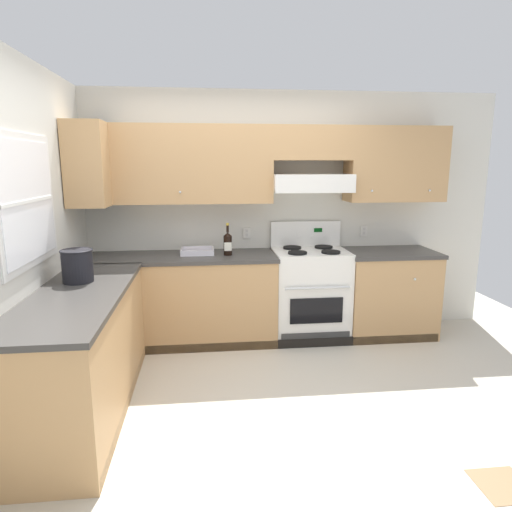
% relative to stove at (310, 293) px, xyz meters
% --- Properties ---
extents(ground_plane, '(7.04, 7.04, 0.00)m').
position_rel_stove_xyz_m(ground_plane, '(-0.74, -1.25, -0.48)').
color(ground_plane, beige).
extents(floor_accent_tile, '(0.30, 0.30, 0.01)m').
position_rel_stove_xyz_m(floor_accent_tile, '(0.59, -2.36, -0.48)').
color(floor_accent_tile, olive).
rests_on(floor_accent_tile, ground_plane).
extents(wall_back, '(4.68, 0.57, 2.55)m').
position_rel_stove_xyz_m(wall_back, '(-0.34, 0.27, 1.00)').
color(wall_back, silver).
rests_on(wall_back, ground_plane).
extents(wall_left, '(0.47, 4.00, 2.55)m').
position_rel_stove_xyz_m(wall_left, '(-2.33, -1.03, 0.87)').
color(wall_left, silver).
rests_on(wall_left, ground_plane).
extents(counter_back_run, '(3.60, 0.65, 0.91)m').
position_rel_stove_xyz_m(counter_back_run, '(-0.61, -0.01, -0.03)').
color(counter_back_run, tan).
rests_on(counter_back_run, ground_plane).
extents(counter_left_run, '(0.63, 1.91, 0.91)m').
position_rel_stove_xyz_m(counter_left_run, '(-1.98, -1.26, -0.03)').
color(counter_left_run, tan).
rests_on(counter_left_run, ground_plane).
extents(stove, '(0.76, 0.62, 1.20)m').
position_rel_stove_xyz_m(stove, '(0.00, 0.00, 0.00)').
color(stove, white).
rests_on(stove, ground_plane).
extents(wine_bottle, '(0.08, 0.09, 0.32)m').
position_rel_stove_xyz_m(wine_bottle, '(-0.86, -0.04, 0.55)').
color(wine_bottle, black).
rests_on(wine_bottle, counter_back_run).
extents(bowl, '(0.33, 0.27, 0.06)m').
position_rel_stove_xyz_m(bowl, '(-1.16, 0.06, 0.45)').
color(bowl, silver).
rests_on(bowl, counter_back_run).
extents(bucket, '(0.24, 0.24, 0.25)m').
position_rel_stove_xyz_m(bucket, '(-2.06, -0.95, 0.56)').
color(bucket, black).
rests_on(bucket, counter_left_run).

